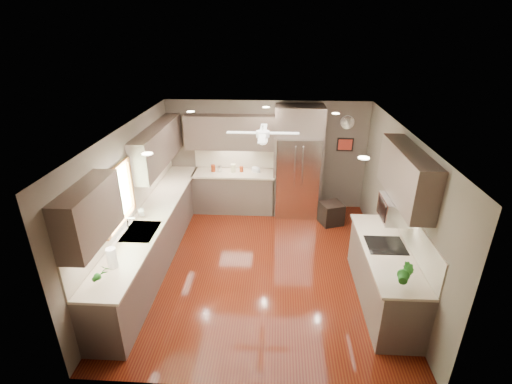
# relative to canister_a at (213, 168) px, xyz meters

# --- Properties ---
(floor) EXTENTS (5.00, 5.00, 0.00)m
(floor) POSITION_rel_canister_a_xyz_m (1.20, -2.22, -1.02)
(floor) COLOR #461009
(floor) RESTS_ON ground
(ceiling) EXTENTS (5.00, 5.00, 0.00)m
(ceiling) POSITION_rel_canister_a_xyz_m (1.20, -2.22, 1.48)
(ceiling) COLOR white
(ceiling) RESTS_ON ground
(wall_back) EXTENTS (4.50, 0.00, 4.50)m
(wall_back) POSITION_rel_canister_a_xyz_m (1.20, 0.28, 0.23)
(wall_back) COLOR brown
(wall_back) RESTS_ON ground
(wall_front) EXTENTS (4.50, 0.00, 4.50)m
(wall_front) POSITION_rel_canister_a_xyz_m (1.20, -4.72, 0.23)
(wall_front) COLOR brown
(wall_front) RESTS_ON ground
(wall_left) EXTENTS (0.00, 5.00, 5.00)m
(wall_left) POSITION_rel_canister_a_xyz_m (-1.05, -2.22, 0.23)
(wall_left) COLOR brown
(wall_left) RESTS_ON ground
(wall_right) EXTENTS (0.00, 5.00, 5.00)m
(wall_right) POSITION_rel_canister_a_xyz_m (3.45, -2.22, 0.23)
(wall_right) COLOR brown
(wall_right) RESTS_ON ground
(canister_a) EXTENTS (0.13, 0.13, 0.16)m
(canister_a) POSITION_rel_canister_a_xyz_m (0.00, 0.00, 0.00)
(canister_a) COLOR maroon
(canister_a) RESTS_ON back_run
(canister_b) EXTENTS (0.11, 0.11, 0.15)m
(canister_b) POSITION_rel_canister_a_xyz_m (0.15, -0.01, -0.01)
(canister_b) COLOR silver
(canister_b) RESTS_ON back_run
(canister_c) EXTENTS (0.14, 0.14, 0.19)m
(canister_c) POSITION_rel_canister_a_xyz_m (0.46, -0.00, 0.01)
(canister_c) COLOR beige
(canister_c) RESTS_ON back_run
(canister_d) EXTENTS (0.11, 0.11, 0.13)m
(canister_d) POSITION_rel_canister_a_xyz_m (0.64, 0.03, -0.02)
(canister_d) COLOR maroon
(canister_d) RESTS_ON back_run
(soap_bottle) EXTENTS (0.12, 0.12, 0.20)m
(soap_bottle) POSITION_rel_canister_a_xyz_m (-0.88, -2.24, 0.02)
(soap_bottle) COLOR white
(soap_bottle) RESTS_ON left_run
(potted_plant_left) EXTENTS (0.19, 0.15, 0.31)m
(potted_plant_left) POSITION_rel_canister_a_xyz_m (-0.75, -4.04, 0.08)
(potted_plant_left) COLOR #1F601B
(potted_plant_left) RESTS_ON left_run
(potted_plant_right) EXTENTS (0.24, 0.22, 0.36)m
(potted_plant_right) POSITION_rel_canister_a_xyz_m (3.09, -3.87, 0.10)
(potted_plant_right) COLOR #1F601B
(potted_plant_right) RESTS_ON right_run
(bowl) EXTENTS (0.28, 0.28, 0.05)m
(bowl) POSITION_rel_canister_a_xyz_m (0.97, 0.01, -0.05)
(bowl) COLOR beige
(bowl) RESTS_ON back_run
(left_run) EXTENTS (0.65, 4.70, 1.45)m
(left_run) POSITION_rel_canister_a_xyz_m (-0.76, -2.07, -0.54)
(left_run) COLOR brown
(left_run) RESTS_ON ground
(back_run) EXTENTS (1.85, 0.65, 1.45)m
(back_run) POSITION_rel_canister_a_xyz_m (0.47, -0.02, -0.54)
(back_run) COLOR brown
(back_run) RESTS_ON ground
(uppers) EXTENTS (4.50, 4.70, 0.95)m
(uppers) POSITION_rel_canister_a_xyz_m (0.46, -1.51, 0.85)
(uppers) COLOR brown
(uppers) RESTS_ON wall_left
(window) EXTENTS (0.05, 1.12, 0.92)m
(window) POSITION_rel_canister_a_xyz_m (-1.02, -2.72, 0.53)
(window) COLOR #BFF2B2
(window) RESTS_ON wall_left
(sink) EXTENTS (0.50, 0.70, 0.32)m
(sink) POSITION_rel_canister_a_xyz_m (-0.74, -2.72, -0.11)
(sink) COLOR silver
(sink) RESTS_ON left_run
(refrigerator) EXTENTS (1.06, 0.75, 2.45)m
(refrigerator) POSITION_rel_canister_a_xyz_m (1.90, -0.06, 0.17)
(refrigerator) COLOR silver
(refrigerator) RESTS_ON ground
(right_run) EXTENTS (0.70, 2.20, 1.45)m
(right_run) POSITION_rel_canister_a_xyz_m (3.13, -3.02, -0.54)
(right_run) COLOR brown
(right_run) RESTS_ON ground
(microwave) EXTENTS (0.43, 0.55, 0.34)m
(microwave) POSITION_rel_canister_a_xyz_m (3.22, -2.77, 0.46)
(microwave) COLOR silver
(microwave) RESTS_ON wall_right
(ceiling_fan) EXTENTS (1.18, 1.18, 0.32)m
(ceiling_fan) POSITION_rel_canister_a_xyz_m (1.20, -1.92, 1.31)
(ceiling_fan) COLOR white
(ceiling_fan) RESTS_ON ceiling
(recessed_lights) EXTENTS (2.84, 3.14, 0.01)m
(recessed_lights) POSITION_rel_canister_a_xyz_m (1.16, -1.82, 1.47)
(recessed_lights) COLOR white
(recessed_lights) RESTS_ON ceiling
(wall_clock) EXTENTS (0.30, 0.03, 0.30)m
(wall_clock) POSITION_rel_canister_a_xyz_m (2.95, 0.26, 1.03)
(wall_clock) COLOR white
(wall_clock) RESTS_ON wall_back
(framed_print) EXTENTS (0.36, 0.03, 0.30)m
(framed_print) POSITION_rel_canister_a_xyz_m (2.95, 0.26, 0.53)
(framed_print) COLOR black
(framed_print) RESTS_ON wall_back
(stool) EXTENTS (0.57, 0.57, 0.50)m
(stool) POSITION_rel_canister_a_xyz_m (2.64, -0.55, -0.78)
(stool) COLOR black
(stool) RESTS_ON ground
(paper_towel) EXTENTS (0.13, 0.13, 0.33)m
(paper_towel) POSITION_rel_canister_a_xyz_m (-0.77, -3.69, 0.06)
(paper_towel) COLOR white
(paper_towel) RESTS_ON left_run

